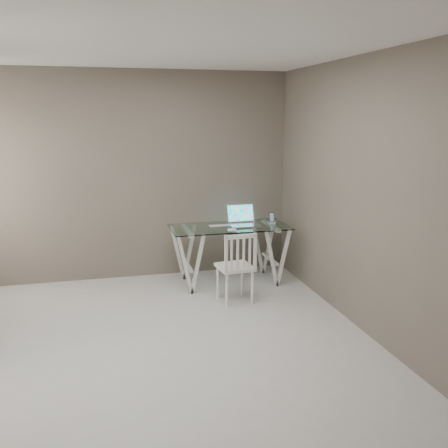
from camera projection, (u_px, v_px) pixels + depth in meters
The scene contains 7 objects.
room at pixel (151, 164), 4.27m from camera, with size 4.50×4.52×2.71m.
desk at pixel (230, 254), 6.40m from camera, with size 1.50×0.70×0.75m.
chair at pixel (237, 264), 5.69m from camera, with size 0.42×0.42×0.84m.
laptop at pixel (243, 220), 6.41m from camera, with size 0.37×0.35×0.25m.
keyboard at pixel (219, 226), 6.35m from camera, with size 0.27×0.12×0.01m, color silver.
mouse at pixel (232, 230), 6.05m from camera, with size 0.12×0.07×0.04m, color white.
phone_dock at pixel (272, 220), 6.50m from camera, with size 0.08×0.08×0.14m.
Camera 1 is at (-0.51, -4.28, 2.13)m, focal length 40.00 mm.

